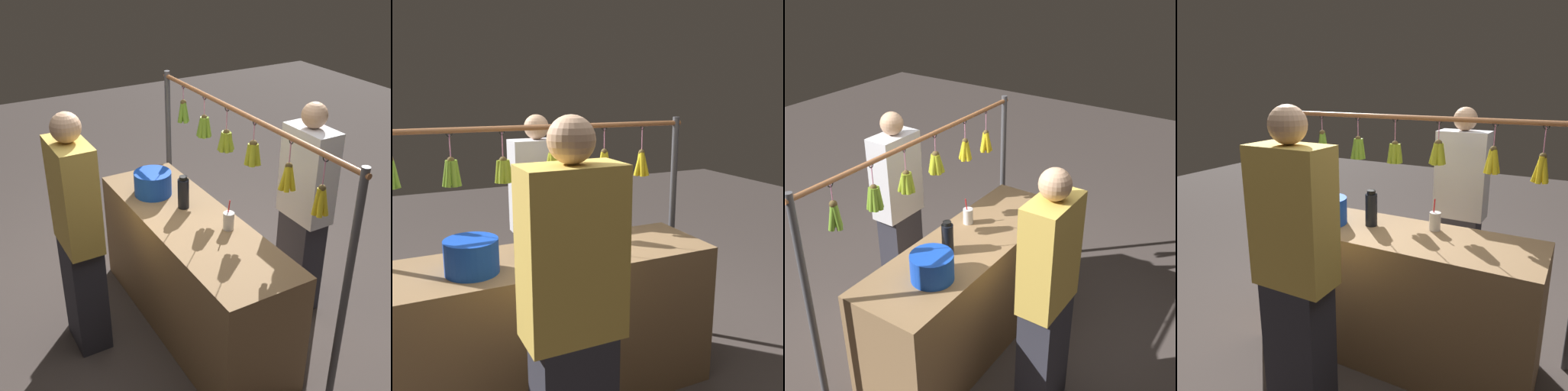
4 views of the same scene
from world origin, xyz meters
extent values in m
cube|color=olive|center=(0.00, 0.00, 0.43)|extent=(1.79, 0.57, 0.86)
cylinder|color=#4C4C51|center=(-1.04, -0.36, 0.78)|extent=(0.04, 0.04, 1.56)
cylinder|color=#9E6038|center=(0.00, -0.36, 1.52)|extent=(2.13, 0.03, 0.03)
torus|color=black|center=(-0.77, -0.36, 1.50)|extent=(0.04, 0.02, 0.04)
cylinder|color=pink|center=(-0.77, -0.36, 1.42)|extent=(0.01, 0.01, 0.17)
sphere|color=brown|center=(-0.77, -0.36, 1.33)|extent=(0.04, 0.04, 0.04)
cylinder|color=yellow|center=(-0.75, -0.36, 1.25)|extent=(0.07, 0.04, 0.16)
cylinder|color=yellow|center=(-0.76, -0.34, 1.25)|extent=(0.04, 0.05, 0.16)
cylinder|color=yellow|center=(-0.79, -0.35, 1.25)|extent=(0.06, 0.06, 0.16)
cylinder|color=yellow|center=(-0.79, -0.37, 1.25)|extent=(0.06, 0.05, 0.16)
cylinder|color=yellow|center=(-0.77, -0.38, 1.25)|extent=(0.04, 0.06, 0.16)
torus|color=black|center=(-0.49, -0.36, 1.50)|extent=(0.04, 0.01, 0.04)
cylinder|color=pink|center=(-0.49, -0.36, 1.43)|extent=(0.01, 0.01, 0.15)
sphere|color=brown|center=(-0.49, -0.36, 1.35)|extent=(0.04, 0.04, 0.04)
cylinder|color=yellow|center=(-0.47, -0.36, 1.28)|extent=(0.06, 0.04, 0.16)
cylinder|color=yellow|center=(-0.48, -0.34, 1.28)|extent=(0.04, 0.07, 0.16)
cylinder|color=yellow|center=(-0.50, -0.35, 1.28)|extent=(0.05, 0.05, 0.16)
cylinder|color=yellow|center=(-0.51, -0.37, 1.28)|extent=(0.06, 0.05, 0.16)
cylinder|color=yellow|center=(-0.48, -0.38, 1.28)|extent=(0.04, 0.07, 0.16)
torus|color=black|center=(-0.14, -0.36, 1.50)|extent=(0.04, 0.01, 0.04)
cylinder|color=pink|center=(-0.14, -0.36, 1.43)|extent=(0.01, 0.01, 0.14)
sphere|color=brown|center=(-0.14, -0.36, 1.36)|extent=(0.05, 0.05, 0.05)
cylinder|color=#AEB725|center=(-0.12, -0.36, 1.30)|extent=(0.07, 0.04, 0.14)
cylinder|color=#AEB725|center=(-0.13, -0.34, 1.30)|extent=(0.05, 0.06, 0.15)
cylinder|color=#AEB725|center=(-0.16, -0.35, 1.30)|extent=(0.07, 0.06, 0.15)
cylinder|color=#AEB725|center=(-0.16, -0.38, 1.30)|extent=(0.06, 0.05, 0.15)
cylinder|color=#AEB725|center=(-0.13, -0.39, 1.30)|extent=(0.05, 0.06, 0.15)
torus|color=black|center=(0.17, -0.36, 1.50)|extent=(0.04, 0.02, 0.04)
cylinder|color=pink|center=(0.17, -0.36, 1.42)|extent=(0.01, 0.01, 0.16)
sphere|color=brown|center=(0.17, -0.36, 1.34)|extent=(0.04, 0.04, 0.04)
cylinder|color=#95AF28|center=(0.20, -0.36, 1.27)|extent=(0.05, 0.04, 0.14)
cylinder|color=#95AF28|center=(0.19, -0.34, 1.27)|extent=(0.05, 0.06, 0.14)
cylinder|color=#95AF28|center=(0.16, -0.33, 1.27)|extent=(0.04, 0.06, 0.14)
cylinder|color=#95AF28|center=(0.14, -0.35, 1.27)|extent=(0.05, 0.04, 0.14)
cylinder|color=#95AF28|center=(0.14, -0.38, 1.27)|extent=(0.05, 0.04, 0.14)
cylinder|color=#95AF28|center=(0.17, -0.39, 1.27)|extent=(0.04, 0.07, 0.14)
cylinder|color=#95AF28|center=(0.19, -0.39, 1.27)|extent=(0.05, 0.06, 0.14)
torus|color=black|center=(0.46, -0.36, 1.50)|extent=(0.04, 0.01, 0.04)
cylinder|color=pink|center=(0.46, -0.36, 1.43)|extent=(0.01, 0.01, 0.14)
sphere|color=brown|center=(0.46, -0.36, 1.36)|extent=(0.04, 0.04, 0.04)
cylinder|color=#77A52B|center=(0.49, -0.36, 1.28)|extent=(0.06, 0.04, 0.15)
cylinder|color=#77A52B|center=(0.48, -0.34, 1.28)|extent=(0.05, 0.05, 0.15)
cylinder|color=#77A52B|center=(0.46, -0.33, 1.28)|extent=(0.04, 0.05, 0.15)
cylinder|color=#77A52B|center=(0.44, -0.35, 1.28)|extent=(0.05, 0.04, 0.15)
cylinder|color=#77A52B|center=(0.44, -0.38, 1.28)|extent=(0.05, 0.04, 0.15)
cylinder|color=#77A52B|center=(0.45, -0.39, 1.28)|extent=(0.04, 0.05, 0.15)
cylinder|color=#77A52B|center=(0.48, -0.38, 1.28)|extent=(0.05, 0.05, 0.15)
cylinder|color=#6EA22C|center=(0.76, -0.36, 1.30)|extent=(0.06, 0.04, 0.16)
cylinder|color=black|center=(0.17, -0.03, 0.96)|extent=(0.08, 0.08, 0.21)
cylinder|color=black|center=(0.17, -0.03, 1.08)|extent=(0.05, 0.05, 0.02)
cylinder|color=blue|center=(0.45, 0.06, 0.94)|extent=(0.27, 0.27, 0.17)
cylinder|color=silver|center=(-0.21, -0.15, 0.91)|extent=(0.07, 0.07, 0.11)
cylinder|color=red|center=(-0.20, -0.15, 0.95)|extent=(0.01, 0.03, 0.20)
cube|color=#2D2D38|center=(-0.19, -0.80, 0.37)|extent=(0.30, 0.20, 0.75)
cube|color=silver|center=(-0.19, -0.80, 1.08)|extent=(0.37, 0.20, 0.66)
sphere|color=tan|center=(-0.19, -0.80, 1.49)|extent=(0.17, 0.17, 0.17)
cube|color=gold|center=(0.19, 0.70, 1.13)|extent=(0.39, 0.21, 0.69)
sphere|color=tan|center=(0.19, 0.70, 1.56)|extent=(0.18, 0.18, 0.18)
camera|label=1|loc=(-2.58, 1.44, 2.57)|focal=48.01mm
camera|label=2|loc=(0.83, 2.20, 1.72)|focal=41.66mm
camera|label=3|loc=(2.41, 1.72, 2.72)|focal=47.45mm
camera|label=4|loc=(-0.99, 2.09, 1.73)|focal=36.55mm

